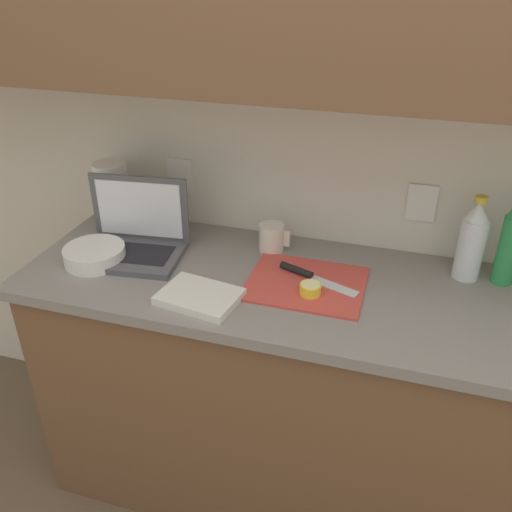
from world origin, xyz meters
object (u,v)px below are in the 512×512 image
object	(u,v)px
laptop	(135,236)
lemon_half_cut	(310,289)
bottle_green_soda	(511,242)
bowl_white	(95,255)
bottle_oil_tall	(472,241)
paper_towel_roll	(113,194)
measuring_cup	(272,238)
knife	(305,274)
cutting_board	(306,284)

from	to	relation	value
laptop	lemon_half_cut	xyz separation A→B (m)	(0.60, -0.09, -0.03)
bottle_green_soda	bowl_white	bearing A→B (deg)	-168.39
bottle_oil_tall	lemon_half_cut	bearing A→B (deg)	-150.32
bowl_white	paper_towel_roll	size ratio (longest dim) A/B	0.83
measuring_cup	bottle_oil_tall	bearing A→B (deg)	1.36
knife	bottle_green_soda	distance (m)	0.60
cutting_board	bottle_oil_tall	xyz separation A→B (m)	(0.45, 0.19, 0.12)
lemon_half_cut	measuring_cup	bearing A→B (deg)	127.93
laptop	knife	xyz separation A→B (m)	(0.57, -0.00, -0.04)
laptop	measuring_cup	xyz separation A→B (m)	(0.42, 0.14, -0.01)
laptop	lemon_half_cut	distance (m)	0.61
cutting_board	knife	xyz separation A→B (m)	(-0.01, 0.04, 0.01)
laptop	bottle_oil_tall	size ratio (longest dim) A/B	1.31
laptop	bottle_green_soda	world-z (taller)	bottle_green_soda
bottle_oil_tall	bowl_white	size ratio (longest dim) A/B	1.37
cutting_board	knife	size ratio (longest dim) A/B	1.34
cutting_board	knife	world-z (taller)	knife
measuring_cup	bowl_white	bearing A→B (deg)	-155.31
bowl_white	paper_towel_roll	bearing A→B (deg)	105.91
knife	bottle_oil_tall	xyz separation A→B (m)	(0.46, 0.16, 0.10)
bottle_oil_tall	laptop	bearing A→B (deg)	-171.45
laptop	measuring_cup	distance (m)	0.45
lemon_half_cut	bowl_white	size ratio (longest dim) A/B	0.32
lemon_half_cut	paper_towel_roll	xyz separation A→B (m)	(-0.77, 0.26, 0.09)
measuring_cup	bowl_white	xyz separation A→B (m)	(-0.52, -0.24, -0.02)
paper_towel_roll	lemon_half_cut	bearing A→B (deg)	-18.55
lemon_half_cut	bottle_oil_tall	distance (m)	0.50
bottle_oil_tall	paper_towel_roll	distance (m)	1.20
bowl_white	laptop	bearing A→B (deg)	45.86
cutting_board	measuring_cup	bearing A→B (deg)	130.80
laptop	paper_towel_roll	distance (m)	0.25
bottle_oil_tall	paper_towel_roll	world-z (taller)	bottle_oil_tall
cutting_board	lemon_half_cut	bearing A→B (deg)	-64.19
laptop	bottle_oil_tall	bearing A→B (deg)	1.77
lemon_half_cut	bowl_white	bearing A→B (deg)	-179.33
knife	bottle_green_soda	world-z (taller)	bottle_green_soda
bowl_white	paper_towel_roll	world-z (taller)	paper_towel_roll
bottle_green_soda	measuring_cup	size ratio (longest dim) A/B	2.88
cutting_board	laptop	bearing A→B (deg)	176.19
knife	lemon_half_cut	world-z (taller)	lemon_half_cut
laptop	paper_towel_roll	xyz separation A→B (m)	(-0.17, 0.17, 0.06)
laptop	knife	distance (m)	0.57
bottle_green_soda	measuring_cup	bearing A→B (deg)	-178.84
laptop	lemon_half_cut	size ratio (longest dim) A/B	5.59
lemon_half_cut	cutting_board	bearing A→B (deg)	115.81
knife	bottle_oil_tall	world-z (taller)	bottle_oil_tall
bottle_green_soda	bottle_oil_tall	xyz separation A→B (m)	(-0.10, 0.00, -0.01)
laptop	paper_towel_roll	size ratio (longest dim) A/B	1.50
bottle_green_soda	bottle_oil_tall	world-z (taller)	bottle_green_soda
lemon_half_cut	bottle_green_soda	bearing A→B (deg)	24.69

